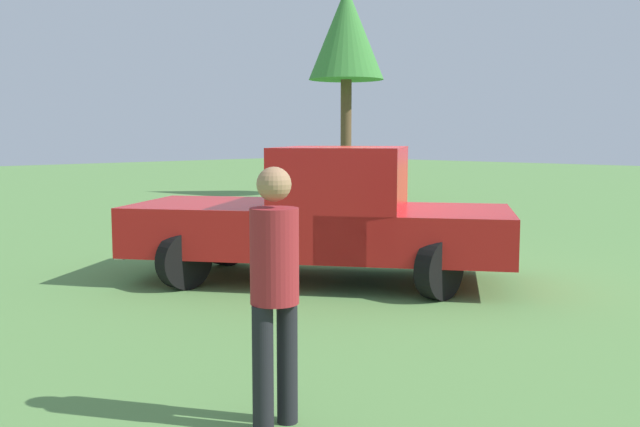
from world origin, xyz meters
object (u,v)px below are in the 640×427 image
at_px(pickup_truck, 330,213).
at_px(person_bystander, 275,282).
at_px(traffic_cone, 163,227).
at_px(tree_back_left, 346,36).

xyz_separation_m(pickup_truck, person_bystander, (-3.74, -2.99, 0.07)).
relative_size(pickup_truck, traffic_cone, 9.52).
xyz_separation_m(pickup_truck, traffic_cone, (0.44, 4.57, -0.64)).
height_order(pickup_truck, person_bystander, pickup_truck).
xyz_separation_m(pickup_truck, tree_back_left, (10.25, 8.83, 4.17)).
distance_m(person_bystander, tree_back_left, 18.77).
relative_size(person_bystander, tree_back_left, 0.26).
relative_size(pickup_truck, person_bystander, 3.03).
distance_m(pickup_truck, traffic_cone, 4.63).
bearing_deg(tree_back_left, pickup_truck, -139.26).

